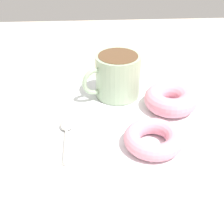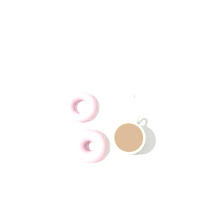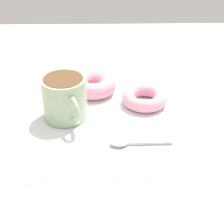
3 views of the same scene
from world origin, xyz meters
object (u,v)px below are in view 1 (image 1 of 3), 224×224
(coffee_cup, at_px, (117,75))
(donut_far, at_px, (171,99))
(donut_near_cup, at_px, (153,139))
(spoon, at_px, (66,130))

(coffee_cup, bearing_deg, donut_far, 61.32)
(coffee_cup, bearing_deg, donut_near_cup, 16.00)
(coffee_cup, relative_size, donut_near_cup, 1.20)
(donut_far, bearing_deg, spoon, -71.44)
(donut_near_cup, xyz_separation_m, donut_far, (-0.12, 0.05, 0.00))
(coffee_cup, distance_m, spoon, 0.17)
(donut_near_cup, bearing_deg, coffee_cup, -164.00)
(donut_near_cup, xyz_separation_m, spoon, (-0.05, -0.15, -0.01))
(coffee_cup, height_order, donut_far, coffee_cup)
(coffee_cup, distance_m, donut_near_cup, 0.18)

